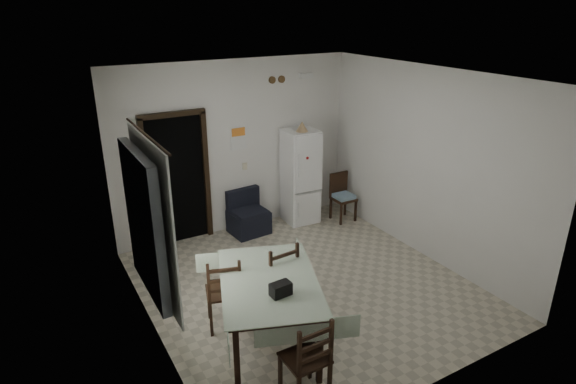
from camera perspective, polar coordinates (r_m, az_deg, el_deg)
The scene contains 25 objects.
ground at distance 6.90m, azimuth 2.12°, elevation -11.04°, with size 4.50×4.50×0.00m, color #BBB299.
ceiling at distance 5.88m, azimuth 2.51°, elevation 13.54°, with size 4.20×4.50×0.02m, color white, non-canonical shape.
wall_back at distance 8.13m, azimuth -6.21°, elevation 5.23°, with size 4.20×0.02×2.90m, color white, non-canonical shape.
wall_front at distance 4.69m, azimuth 17.28°, elevation -8.42°, with size 4.20×0.02×2.90m, color white, non-canonical shape.
wall_left at distance 5.50m, azimuth -16.59°, elevation -3.73°, with size 0.02×4.50×2.90m, color white, non-canonical shape.
wall_right at distance 7.52m, azimuth 15.99°, elevation 3.15°, with size 0.02×4.50×2.90m, color white, non-canonical shape.
doorway at distance 8.10m, azimuth -13.48°, elevation 1.77°, with size 1.06×0.52×2.22m.
window_recess at distance 5.27m, azimuth -16.68°, elevation -3.67°, with size 0.10×1.20×1.60m, color silver.
curtain at distance 5.29m, azimuth -15.53°, elevation -3.44°, with size 0.02×1.45×1.85m, color silver.
curtain_rod at distance 4.98m, azimuth -16.50°, elevation 6.54°, with size 0.02×0.02×1.60m, color black.
calendar at distance 8.10m, azimuth -5.90°, elevation 6.42°, with size 0.28×0.02×0.40m, color white.
calendar_image at distance 8.07m, azimuth -5.91°, elevation 7.09°, with size 0.24×0.01×0.14m, color orange.
light_switch at distance 8.29m, azimuth -5.14°, elevation 3.04°, with size 0.08×0.02×0.12m, color beige.
vent_left at distance 8.19m, azimuth -1.89°, elevation 13.13°, with size 0.12×0.12×0.03m, color brown.
vent_right at distance 8.28m, azimuth -0.76°, elevation 13.23°, with size 0.12×0.12×0.03m, color brown.
emergency_light at distance 8.49m, azimuth 2.17°, elevation 13.63°, with size 0.25×0.07×0.09m, color white.
fridge at distance 8.52m, azimuth 1.45°, elevation 1.84°, with size 0.55×0.55×1.69m, color white, non-canonical shape.
tan_cone at distance 8.17m, azimuth 1.67°, elevation 7.77°, with size 0.21×0.21×0.17m, color tan.
navy_seat at distance 8.25m, azimuth -4.71°, elevation -2.48°, with size 0.61×0.59×0.74m, color black, non-canonical shape.
corner_chair at distance 8.74m, azimuth 6.60°, elevation -0.68°, with size 0.38×0.38×0.87m, color black, non-canonical shape.
dining_table at distance 5.65m, azimuth -2.20°, elevation -14.08°, with size 1.06×1.62×0.85m, color #ADC0A4, non-canonical shape.
black_bag at distance 5.14m, azimuth -0.88°, elevation -11.44°, with size 0.22×0.13×0.14m, color black.
dining_chair_far_left at distance 5.95m, azimuth -7.63°, elevation -11.53°, with size 0.42×0.42×0.98m, color black, non-canonical shape.
dining_chair_far_right at distance 6.09m, azimuth -1.46°, elevation -10.16°, with size 0.44×0.44×1.03m, color black, non-canonical shape.
dining_chair_near_head at distance 4.98m, azimuth 2.02°, elevation -18.93°, with size 0.42×0.42×0.97m, color black, non-canonical shape.
Camera 1 is at (-3.13, -4.91, 3.71)m, focal length 30.00 mm.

